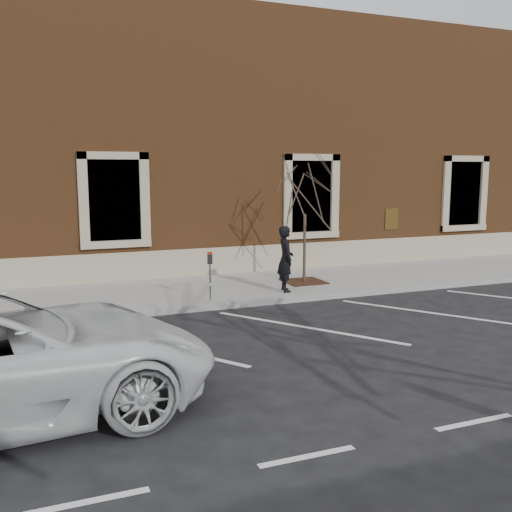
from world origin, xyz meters
name	(u,v)px	position (x,y,z in m)	size (l,w,h in m)	color
ground	(265,304)	(0.00, 0.00, 0.00)	(120.00, 120.00, 0.00)	#28282B
sidewalk_near	(240,288)	(0.00, 1.75, 0.07)	(40.00, 3.50, 0.15)	#AAA69F
curb_near	(266,302)	(0.00, -0.05, 0.07)	(40.00, 0.12, 0.15)	#9E9E99
parking_stripes	(306,327)	(0.00, -2.20, 0.00)	(28.00, 4.40, 0.01)	silver
building_civic	(182,148)	(0.00, 7.74, 4.00)	(40.00, 8.62, 8.00)	brown
man	(286,259)	(0.80, 0.57, 0.99)	(0.61, 0.40, 1.67)	black
parking_meter	(210,267)	(-1.30, 0.27, 0.96)	(0.11, 0.08, 1.17)	#595B60
tree_grate	(304,282)	(1.78, 1.47, 0.16)	(1.06, 1.06, 0.03)	#472216
sapling	(305,195)	(1.78, 1.47, 2.54)	(2.05, 2.05, 3.42)	#46382A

